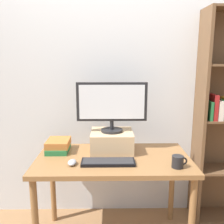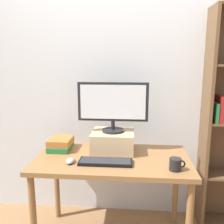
{
  "view_description": "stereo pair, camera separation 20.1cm",
  "coord_description": "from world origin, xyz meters",
  "views": [
    {
      "loc": [
        -0.04,
        -1.9,
        1.53
      ],
      "look_at": [
        -0.01,
        0.06,
        1.13
      ],
      "focal_mm": 40.0,
      "sensor_mm": 36.0,
      "label": 1
    },
    {
      "loc": [
        0.16,
        -1.9,
        1.53
      ],
      "look_at": [
        -0.01,
        0.06,
        1.13
      ],
      "focal_mm": 40.0,
      "sensor_mm": 36.0,
      "label": 2
    }
  ],
  "objects": [
    {
      "name": "riser_box",
      "position": [
        -0.01,
        0.16,
        0.85
      ],
      "size": [
        0.36,
        0.33,
        0.17
      ],
      "color": "tan",
      "rests_on": "desk"
    },
    {
      "name": "back_wall",
      "position": [
        0.0,
        0.51,
        1.3
      ],
      "size": [
        7.0,
        0.08,
        2.6
      ],
      "color": "silver",
      "rests_on": "ground_plane"
    },
    {
      "name": "keyboard",
      "position": [
        -0.04,
        -0.13,
        0.78
      ],
      "size": [
        0.41,
        0.15,
        0.02
      ],
      "color": "black",
      "rests_on": "desk"
    },
    {
      "name": "desk",
      "position": [
        0.0,
        0.0,
        0.67
      ],
      "size": [
        1.24,
        0.68,
        0.77
      ],
      "color": "olive",
      "rests_on": "ground_plane"
    },
    {
      "name": "computer_monitor",
      "position": [
        -0.01,
        0.15,
        1.17
      ],
      "size": [
        0.59,
        0.18,
        0.42
      ],
      "color": "black",
      "rests_on": "riser_box"
    },
    {
      "name": "book_stack",
      "position": [
        -0.47,
        0.15,
        0.82
      ],
      "size": [
        0.19,
        0.24,
        0.1
      ],
      "color": "#236B38",
      "rests_on": "desk"
    },
    {
      "name": "coffee_mug",
      "position": [
        0.47,
        -0.21,
        0.81
      ],
      "size": [
        0.11,
        0.09,
        0.09
      ],
      "color": "black",
      "rests_on": "desk"
    },
    {
      "name": "computer_mouse",
      "position": [
        -0.31,
        -0.14,
        0.78
      ],
      "size": [
        0.06,
        0.1,
        0.04
      ],
      "color": "#99999E",
      "rests_on": "desk"
    }
  ]
}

